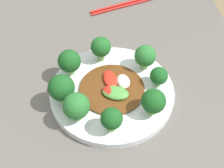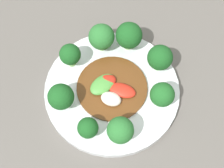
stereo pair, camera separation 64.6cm
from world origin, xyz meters
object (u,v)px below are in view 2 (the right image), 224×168
plate (112,90)px  broccoli_northwest (101,37)px  broccoli_southeast (120,130)px  stirfry_center (111,88)px  broccoli_north (129,36)px  broccoli_southwest (61,97)px  broccoli_northeast (160,58)px  broccoli_east (162,96)px  broccoli_west (70,55)px  broccoli_south (88,128)px

plate → broccoli_northwest: 0.11m
broccoli_southeast → stirfry_center: 0.11m
broccoli_north → stirfry_center: (0.01, -0.11, -0.03)m
broccoli_north → stirfry_center: 0.12m
broccoli_southwest → broccoli_northeast: 0.21m
broccoli_north → broccoli_southwest: bearing=-107.0°
broccoli_east → broccoli_north: bearing=139.9°
broccoli_west → plate: bearing=-7.3°
broccoli_west → broccoli_southeast: size_ratio=0.95×
broccoli_southwest → broccoli_southeast: same height
broccoli_southwest → broccoli_south: (0.07, -0.03, -0.01)m
broccoli_northeast → broccoli_south: 0.20m
broccoli_west → broccoli_south: (0.11, -0.12, -0.01)m
broccoli_east → broccoli_northwest: 0.18m
plate → broccoli_southwest: bearing=-133.2°
broccoli_southwest → broccoli_south: broccoli_southwest is taller
broccoli_southeast → broccoli_south: bearing=-160.4°
plate → broccoli_east: broccoli_east is taller
broccoli_northwest → broccoli_southeast: size_ratio=1.06×
broccoli_northeast → broccoli_south: (-0.06, -0.19, -0.01)m
plate → broccoli_southeast: (0.06, -0.08, 0.05)m
broccoli_northeast → broccoli_southeast: bearing=-91.6°
broccoli_southwest → broccoli_north: bearing=73.0°
broccoli_east → broccoli_northeast: 0.09m
broccoli_north → broccoli_southeast: bearing=-69.0°
broccoli_east → broccoli_north: 0.15m
stirfry_center → broccoli_southwest: bearing=-134.0°
broccoli_northwest → broccoli_south: size_ratio=1.36×
broccoli_northwest → broccoli_southeast: bearing=-53.0°
broccoli_south → broccoli_northwest: bearing=110.1°
plate → broccoli_south: broccoli_south is taller
broccoli_northeast → broccoli_north: bearing=166.3°
broccoli_northwest → broccoli_north: bearing=29.2°
broccoli_west → broccoli_north: broccoli_north is taller
broccoli_southwest → broccoli_southeast: bearing=-3.8°
plate → broccoli_northwest: broccoli_northwest is taller
plate → broccoli_south: (0.00, -0.11, 0.04)m
plate → broccoli_southwest: 0.11m
broccoli_southeast → plate: bearing=125.1°
plate → stirfry_center: 0.02m
plate → broccoli_northwest: size_ratio=4.16×
broccoli_northeast → stirfry_center: (-0.07, -0.09, -0.03)m
broccoli_northwest → plate: bearing=-51.0°
broccoli_west → stirfry_center: 0.11m
broccoli_northeast → broccoli_south: bearing=-107.6°
broccoli_west → broccoli_south: broccoli_west is taller
broccoli_northwest → broccoli_west: bearing=-119.4°
broccoli_southwest → broccoli_northwest: bearing=87.8°
broccoli_northeast → broccoli_south: size_ratio=1.31×
plate → broccoli_north: size_ratio=4.04×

